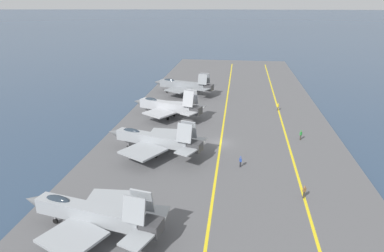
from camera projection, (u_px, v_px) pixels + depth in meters
name	position (u px, v px, depth m)	size (l,w,h in m)	color
ground_plane	(221.00, 145.00, 60.16)	(2000.00, 2000.00, 0.00)	#2D425B
carrier_deck	(221.00, 144.00, 60.09)	(178.87, 42.55, 0.40)	#565659
deck_stripe_foul_line	(289.00, 146.00, 58.55)	(160.98, 0.36, 0.01)	yellow
deck_stripe_centerline	(221.00, 143.00, 60.02)	(160.98, 0.36, 0.01)	yellow
parked_jet_nearest	(91.00, 213.00, 35.98)	(12.41, 16.73, 5.95)	#93999E
parked_jet_second	(154.00, 139.00, 54.83)	(13.51, 17.05, 6.27)	#93999E
parked_jet_third	(167.00, 106.00, 72.18)	(12.28, 16.40, 6.63)	#A8AAAF
parked_jet_fourth	(183.00, 85.00, 90.19)	(12.47, 17.11, 6.08)	gray
crew_blue_vest	(240.00, 161.00, 51.00)	(0.44, 0.36, 1.73)	#232328
crew_yellow_vest	(278.00, 106.00, 77.41)	(0.45, 0.46, 1.76)	#4C473D
crew_green_vest	(301.00, 135.00, 60.93)	(0.44, 0.46, 1.86)	#383328
crew_brown_vest	(304.00, 191.00, 42.89)	(0.41, 0.46, 1.78)	#383328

